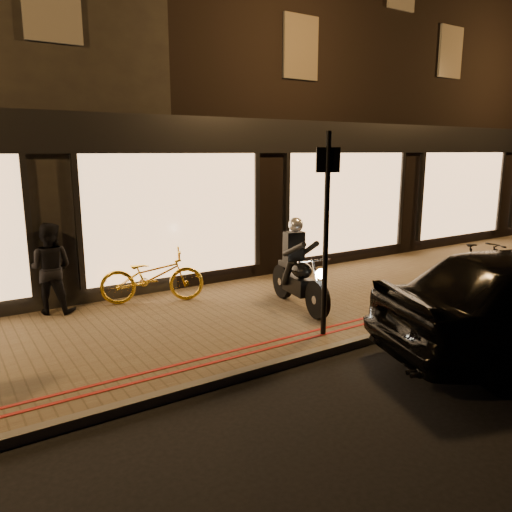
# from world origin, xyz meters

# --- Properties ---
(ground) EXTENTS (90.00, 90.00, 0.00)m
(ground) POSITION_xyz_m (0.00, 0.00, 0.00)
(ground) COLOR black
(ground) RESTS_ON ground
(sidewalk) EXTENTS (50.00, 4.00, 0.12)m
(sidewalk) POSITION_xyz_m (0.00, 2.00, 0.06)
(sidewalk) COLOR brown
(sidewalk) RESTS_ON ground
(kerb_stone) EXTENTS (50.00, 0.14, 0.12)m
(kerb_stone) POSITION_xyz_m (0.00, 0.05, 0.06)
(kerb_stone) COLOR #59544C
(kerb_stone) RESTS_ON ground
(red_kerb_lines) EXTENTS (50.00, 0.26, 0.01)m
(red_kerb_lines) POSITION_xyz_m (0.00, 0.55, 0.12)
(red_kerb_lines) COLOR maroon
(red_kerb_lines) RESTS_ON sidewalk
(building_row) EXTENTS (48.00, 10.11, 8.50)m
(building_row) POSITION_xyz_m (-0.00, 8.99, 4.25)
(building_row) COLOR black
(building_row) RESTS_ON ground
(motorcycle) EXTENTS (0.67, 1.93, 1.59)m
(motorcycle) POSITION_xyz_m (1.33, 1.77, 0.73)
(motorcycle) COLOR black
(motorcycle) RESTS_ON sidewalk
(sign_post) EXTENTS (0.33, 0.16, 3.00)m
(sign_post) POSITION_xyz_m (0.82, 0.47, 1.80)
(sign_post) COLOR black
(sign_post) RESTS_ON sidewalk
(bicycle_gold) EXTENTS (1.97, 1.25, 0.98)m
(bicycle_gold) POSITION_xyz_m (-0.73, 3.44, 0.61)
(bicycle_gold) COLOR gold
(bicycle_gold) RESTS_ON sidewalk
(bicycle_dark) EXTENTS (1.74, 0.80, 1.01)m
(bicycle_dark) POSITION_xyz_m (4.79, 0.51, 0.63)
(bicycle_dark) COLOR black
(bicycle_dark) RESTS_ON sidewalk
(person_dark) EXTENTS (0.95, 0.90, 1.56)m
(person_dark) POSITION_xyz_m (-2.39, 3.80, 0.90)
(person_dark) COLOR black
(person_dark) RESTS_ON sidewalk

